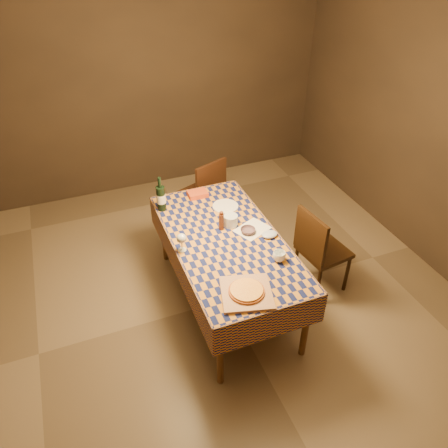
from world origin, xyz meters
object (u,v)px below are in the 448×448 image
object	(u,v)px
chair_far	(205,192)
chair_right	(318,248)
dining_table	(226,246)
white_plate	(225,206)
pizza	(247,291)
bowl	(248,231)
wine_bottle	(161,198)
cutting_board	(246,293)

from	to	relation	value
chair_far	chair_right	size ratio (longest dim) A/B	1.00
dining_table	white_plate	distance (m)	0.52
pizza	chair_far	bearing A→B (deg)	80.20
bowl	wine_bottle	world-z (taller)	wine_bottle
cutting_board	chair_far	world-z (taller)	chair_far
dining_table	pizza	world-z (taller)	pizza
dining_table	wine_bottle	bearing A→B (deg)	121.41
pizza	white_plate	distance (m)	1.20
white_plate	chair_right	bearing A→B (deg)	-41.96
pizza	bowl	xyz separation A→B (m)	(0.33, 0.70, -0.02)
wine_bottle	chair_right	world-z (taller)	wine_bottle
pizza	chair_far	distance (m)	1.93
chair_right	cutting_board	bearing A→B (deg)	-151.81
chair_far	bowl	bearing A→B (deg)	-90.01
bowl	white_plate	xyz separation A→B (m)	(-0.04, 0.46, -0.01)
white_plate	dining_table	bearing A→B (deg)	-111.02
bowl	white_plate	size ratio (longest dim) A/B	0.53
cutting_board	chair_far	size ratio (longest dim) A/B	0.41
dining_table	chair_far	xyz separation A→B (m)	(0.22, 1.20, -0.17)
dining_table	bowl	size ratio (longest dim) A/B	13.83
wine_bottle	white_plate	size ratio (longest dim) A/B	1.39
cutting_board	wine_bottle	distance (m)	1.39
dining_table	white_plate	world-z (taller)	white_plate
pizza	chair_right	bearing A→B (deg)	28.19
wine_bottle	chair_right	distance (m)	1.58
cutting_board	chair_far	bearing A→B (deg)	80.20
bowl	chair_far	distance (m)	1.21
cutting_board	wine_bottle	size ratio (longest dim) A/B	1.08
dining_table	wine_bottle	size ratio (longest dim) A/B	5.22
chair_far	cutting_board	bearing A→B (deg)	-99.80
cutting_board	pizza	bearing A→B (deg)	0.00
cutting_board	pizza	size ratio (longest dim) A/B	1.06
cutting_board	pizza	distance (m)	0.03
chair_right	bowl	bearing A→B (deg)	165.69
pizza	bowl	world-z (taller)	pizza
wine_bottle	chair_far	xyz separation A→B (m)	(0.62, 0.53, -0.38)
cutting_board	chair_right	size ratio (longest dim) A/B	0.41
wine_bottle	white_plate	distance (m)	0.63
chair_far	chair_right	world-z (taller)	same
chair_right	pizza	bearing A→B (deg)	-151.81
pizza	chair_far	world-z (taller)	chair_far
pizza	wine_bottle	bearing A→B (deg)	102.42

